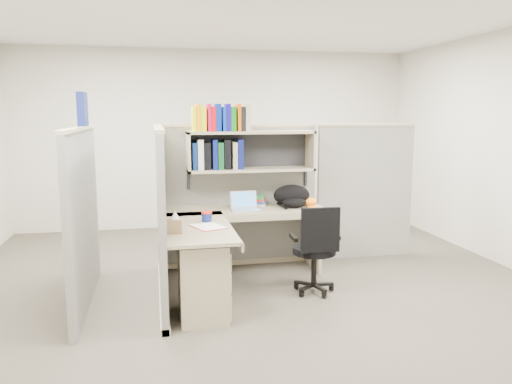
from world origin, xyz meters
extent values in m
plane|color=#38332B|center=(0.00, 0.00, 0.00)|extent=(6.00, 6.00, 0.00)
plane|color=beige|center=(0.00, 3.00, 1.35)|extent=(6.00, 0.00, 6.00)
plane|color=beige|center=(0.00, -3.00, 1.35)|extent=(6.00, 0.00, 6.00)
plane|color=silver|center=(0.00, 0.00, 2.70)|extent=(6.00, 6.00, 0.00)
cube|color=#61615C|center=(0.00, 0.90, 0.80)|extent=(1.80, 0.06, 1.60)
cube|color=tan|center=(0.00, 0.90, 1.61)|extent=(1.80, 0.08, 0.03)
cube|color=#61615C|center=(-0.90, 0.00, 0.80)|extent=(0.06, 1.80, 1.60)
cube|color=tan|center=(-0.90, 0.00, 1.61)|extent=(0.08, 1.80, 0.03)
cube|color=#61615C|center=(-1.60, 0.00, 0.80)|extent=(0.06, 1.80, 1.60)
cube|color=#61615C|center=(1.55, 0.90, 0.80)|extent=(1.20, 0.06, 1.60)
cube|color=navy|center=(-1.60, 0.35, 1.79)|extent=(0.07, 0.27, 0.32)
cube|color=white|center=(-0.87, 0.15, 1.20)|extent=(0.00, 0.21, 0.28)
cube|color=gray|center=(0.10, 0.70, 1.55)|extent=(1.40, 0.34, 0.03)
cube|color=gray|center=(0.10, 0.70, 1.14)|extent=(1.40, 0.34, 0.03)
cube|color=gray|center=(-0.58, 0.70, 1.34)|extent=(0.03, 0.34, 0.44)
cube|color=gray|center=(0.78, 0.70, 1.34)|extent=(0.03, 0.34, 0.44)
cube|color=black|center=(0.10, 0.86, 1.34)|extent=(1.38, 0.01, 0.41)
cube|color=#EDE604|center=(-0.52, 0.68, 1.69)|extent=(0.03, 0.20, 0.26)
cube|color=#F89705|center=(-0.48, 0.68, 1.71)|extent=(0.05, 0.20, 0.29)
cube|color=#DCD804|center=(-0.42, 0.68, 1.69)|extent=(0.06, 0.20, 0.26)
cube|color=#BD072F|center=(-0.36, 0.68, 1.71)|extent=(0.04, 0.20, 0.29)
cube|color=#B5070E|center=(-0.32, 0.68, 1.69)|extent=(0.05, 0.20, 0.26)
cube|color=navy|center=(-0.27, 0.68, 1.71)|extent=(0.06, 0.20, 0.29)
cube|color=navy|center=(-0.20, 0.68, 1.69)|extent=(0.04, 0.20, 0.26)
cube|color=#130487|center=(-0.16, 0.68, 1.71)|extent=(0.04, 0.20, 0.29)
cube|color=#076511|center=(-0.11, 0.68, 1.69)|extent=(0.06, 0.20, 0.26)
cube|color=#CC4904|center=(-0.04, 0.68, 1.71)|extent=(0.04, 0.20, 0.29)
cube|color=black|center=(0.00, 0.68, 1.69)|extent=(0.05, 0.20, 0.26)
cube|color=tan|center=(0.05, 0.68, 1.71)|extent=(0.06, 0.20, 0.29)
cube|color=#081C50|center=(-0.52, 0.72, 1.30)|extent=(0.05, 0.24, 0.29)
cube|color=silver|center=(-0.46, 0.72, 1.31)|extent=(0.06, 0.24, 0.32)
cube|color=black|center=(-0.39, 0.72, 1.30)|extent=(0.07, 0.24, 0.29)
cube|color=#081350|center=(-0.30, 0.72, 1.31)|extent=(0.05, 0.24, 0.32)
cube|color=#09401C|center=(-0.24, 0.72, 1.30)|extent=(0.06, 0.24, 0.29)
cube|color=black|center=(-0.17, 0.72, 1.31)|extent=(0.07, 0.24, 0.32)
cube|color=gray|center=(-0.09, 0.72, 1.30)|extent=(0.05, 0.24, 0.29)
cube|color=#070E4C|center=(-0.03, 0.72, 1.31)|extent=(0.06, 0.24, 0.32)
cube|color=gray|center=(0.00, 0.57, 0.71)|extent=(1.74, 0.60, 0.03)
cube|color=gray|center=(-0.57, -0.20, 0.71)|extent=(0.60, 1.34, 0.03)
cube|color=gray|center=(0.00, 0.27, 0.68)|extent=(1.74, 0.02, 0.07)
cube|color=gray|center=(-0.27, -0.20, 0.68)|extent=(0.02, 1.34, 0.07)
cube|color=gray|center=(-0.57, -0.55, 0.34)|extent=(0.40, 0.55, 0.68)
cube|color=tan|center=(-0.36, -0.55, 0.54)|extent=(0.02, 0.50, 0.16)
cube|color=tan|center=(-0.36, -0.55, 0.36)|extent=(0.02, 0.50, 0.16)
cube|color=tan|center=(-0.36, -0.55, 0.14)|extent=(0.02, 0.50, 0.22)
cube|color=#B2B2B7|center=(-0.35, -0.55, 0.54)|extent=(0.01, 0.12, 0.01)
cube|color=gray|center=(0.80, 0.60, 0.35)|extent=(0.03, 0.55, 0.70)
cylinder|color=navy|center=(-0.47, -0.05, 0.77)|extent=(0.10, 0.10, 0.09)
cylinder|color=red|center=(-0.47, -0.05, 0.82)|extent=(0.10, 0.10, 0.02)
ellipsoid|color=#9CBFDE|center=(0.09, 0.34, 0.75)|extent=(0.09, 0.07, 0.03)
cylinder|color=white|center=(-0.08, 0.67, 0.78)|extent=(0.07, 0.07, 0.09)
cylinder|color=black|center=(0.56, -0.18, 0.43)|extent=(0.42, 0.42, 0.06)
cube|color=black|center=(0.55, -0.37, 0.68)|extent=(0.37, 0.06, 0.42)
cylinder|color=black|center=(0.56, -0.18, 0.26)|extent=(0.05, 0.05, 0.37)
cylinder|color=black|center=(0.56, -0.18, 0.05)|extent=(0.40, 0.40, 0.09)
cube|color=black|center=(0.35, -0.17, 0.57)|extent=(0.05, 0.24, 0.04)
cube|color=black|center=(0.77, -0.19, 0.57)|extent=(0.05, 0.24, 0.04)
camera|label=1|loc=(-0.95, -4.68, 1.76)|focal=35.00mm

